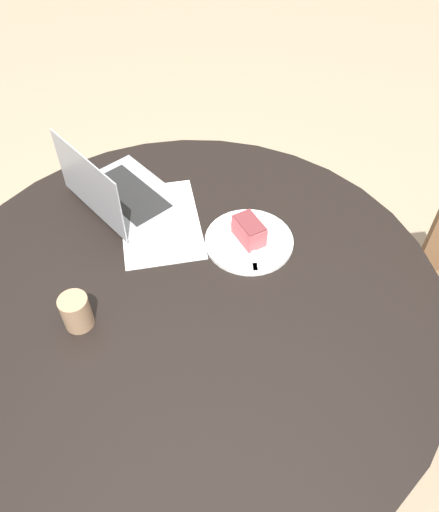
{
  "coord_description": "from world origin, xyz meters",
  "views": [
    {
      "loc": [
        0.75,
        0.18,
        1.73
      ],
      "look_at": [
        -0.09,
        0.07,
        0.78
      ],
      "focal_mm": 35.0,
      "sensor_mm": 36.0,
      "label": 1
    }
  ],
  "objects": [
    {
      "name": "ground_plane",
      "position": [
        0.0,
        0.0,
        0.0
      ],
      "size": [
        12.0,
        12.0,
        0.0
      ],
      "primitive_type": "plane",
      "color": "gray"
    },
    {
      "name": "dining_table",
      "position": [
        0.0,
        0.0,
        0.59
      ],
      "size": [
        1.29,
        1.29,
        0.74
      ],
      "color": "black",
      "rests_on": "ground_plane"
    },
    {
      "name": "paper_document",
      "position": [
        -0.24,
        -0.12,
        0.75
      ],
      "size": [
        0.38,
        0.31,
        0.0
      ],
      "rotation": [
        0.0,
        0.0,
        0.32
      ],
      "color": "white",
      "rests_on": "dining_table"
    },
    {
      "name": "plate",
      "position": [
        -0.19,
        0.14,
        0.75
      ],
      "size": [
        0.24,
        0.24,
        0.01
      ],
      "color": "white",
      "rests_on": "dining_table"
    },
    {
      "name": "cake_slice",
      "position": [
        -0.19,
        0.14,
        0.79
      ],
      "size": [
        0.11,
        0.1,
        0.06
      ],
      "rotation": [
        0.0,
        0.0,
        3.77
      ],
      "color": "#B74C51",
      "rests_on": "plate"
    },
    {
      "name": "fork",
      "position": [
        -0.14,
        0.15,
        0.76
      ],
      "size": [
        0.17,
        0.05,
        0.0
      ],
      "rotation": [
        0.0,
        0.0,
        6.46
      ],
      "color": "silver",
      "rests_on": "plate"
    },
    {
      "name": "coffee_glass",
      "position": [
        0.12,
        -0.24,
        0.79
      ],
      "size": [
        0.07,
        0.07,
        0.09
      ],
      "color": "#997556",
      "rests_on": "dining_table"
    },
    {
      "name": "laptop",
      "position": [
        -0.3,
        -0.25,
        0.78
      ],
      "size": [
        0.38,
        0.38,
        0.22
      ],
      "rotation": [
        0.0,
        0.0,
        7.15
      ],
      "color": "gray",
      "rests_on": "dining_table"
    }
  ]
}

